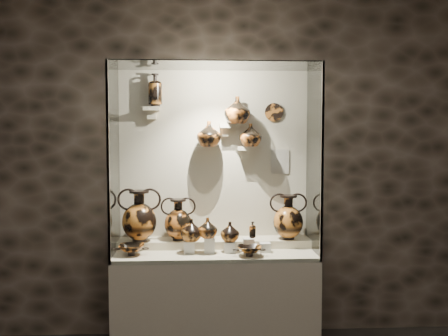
% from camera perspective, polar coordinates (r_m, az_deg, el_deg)
% --- Properties ---
extents(wall_back, '(5.00, 0.02, 3.20)m').
position_cam_1_polar(wall_back, '(4.52, -1.18, 1.01)').
color(wall_back, black).
rests_on(wall_back, ground).
extents(plinth, '(1.70, 0.60, 0.80)m').
position_cam_1_polar(plinth, '(4.43, -1.01, -14.92)').
color(plinth, '#BEB399').
rests_on(plinth, floor).
extents(front_tier, '(1.68, 0.58, 0.03)m').
position_cam_1_polar(front_tier, '(4.31, -1.02, -9.69)').
color(front_tier, beige).
rests_on(front_tier, plinth).
extents(rear_tier, '(1.70, 0.25, 0.10)m').
position_cam_1_polar(rear_tier, '(4.47, -1.10, -8.72)').
color(rear_tier, beige).
rests_on(rear_tier, plinth).
extents(back_panel, '(1.70, 0.03, 1.60)m').
position_cam_1_polar(back_panel, '(4.51, -1.17, 1.01)').
color(back_panel, '#BEB399').
rests_on(back_panel, plinth).
extents(glass_front, '(1.70, 0.01, 1.60)m').
position_cam_1_polar(glass_front, '(3.90, -0.87, 0.56)').
color(glass_front, white).
rests_on(glass_front, plinth).
extents(glass_left, '(0.01, 0.60, 1.60)m').
position_cam_1_polar(glass_left, '(4.25, -12.50, 0.74)').
color(glass_left, white).
rests_on(glass_left, plinth).
extents(glass_right, '(0.01, 0.60, 1.60)m').
position_cam_1_polar(glass_right, '(4.31, 10.28, 0.81)').
color(glass_right, white).
rests_on(glass_right, plinth).
extents(glass_top, '(1.70, 0.60, 0.01)m').
position_cam_1_polar(glass_top, '(4.23, -1.04, 11.63)').
color(glass_top, white).
rests_on(glass_top, back_panel).
extents(frame_post_left, '(0.02, 0.02, 1.60)m').
position_cam_1_polar(frame_post_left, '(3.96, -13.10, 0.51)').
color(frame_post_left, gray).
rests_on(frame_post_left, plinth).
extents(frame_post_right, '(0.02, 0.02, 1.60)m').
position_cam_1_polar(frame_post_right, '(4.03, 11.15, 0.59)').
color(frame_post_right, gray).
rests_on(frame_post_right, plinth).
extents(pedestal_a, '(0.09, 0.09, 0.10)m').
position_cam_1_polar(pedestal_a, '(4.24, -4.00, -9.01)').
color(pedestal_a, silver).
rests_on(pedestal_a, front_tier).
extents(pedestal_b, '(0.09, 0.09, 0.13)m').
position_cam_1_polar(pedestal_b, '(4.24, -1.68, -8.80)').
color(pedestal_b, silver).
rests_on(pedestal_b, front_tier).
extents(pedestal_c, '(0.09, 0.09, 0.09)m').
position_cam_1_polar(pedestal_c, '(4.25, 0.64, -9.04)').
color(pedestal_c, silver).
rests_on(pedestal_c, front_tier).
extents(pedestal_d, '(0.09, 0.09, 0.12)m').
position_cam_1_polar(pedestal_d, '(4.26, 2.81, -8.81)').
color(pedestal_d, silver).
rests_on(pedestal_d, front_tier).
extents(pedestal_e, '(0.09, 0.09, 0.08)m').
position_cam_1_polar(pedestal_e, '(4.28, 4.70, -9.03)').
color(pedestal_e, silver).
rests_on(pedestal_e, front_tier).
extents(bracket_ul, '(0.14, 0.12, 0.04)m').
position_cam_1_polar(bracket_ul, '(4.45, -8.29, 6.72)').
color(bracket_ul, '#BEB399').
rests_on(bracket_ul, back_panel).
extents(bracket_ca, '(0.14, 0.12, 0.04)m').
position_cam_1_polar(bracket_ca, '(4.43, -2.44, 2.25)').
color(bracket_ca, '#BEB399').
rests_on(bracket_ca, back_panel).
extents(bracket_cb, '(0.10, 0.12, 0.04)m').
position_cam_1_polar(bracket_cb, '(4.43, 0.15, 4.84)').
color(bracket_cb, '#BEB399').
rests_on(bracket_cb, back_panel).
extents(bracket_cc, '(0.14, 0.12, 0.04)m').
position_cam_1_polar(bracket_cc, '(4.45, 2.47, 2.25)').
color(bracket_cc, '#BEB399').
rests_on(bracket_cc, back_panel).
extents(amphora_left, '(0.45, 0.45, 0.45)m').
position_cam_1_polar(amphora_left, '(4.38, -9.65, -5.40)').
color(amphora_left, '#A25C1F').
rests_on(amphora_left, rear_tier).
extents(amphora_mid, '(0.39, 0.39, 0.36)m').
position_cam_1_polar(amphora_mid, '(4.40, -5.25, -5.87)').
color(amphora_mid, '#B96120').
rests_on(amphora_mid, rear_tier).
extents(amphora_right, '(0.35, 0.35, 0.40)m').
position_cam_1_polar(amphora_right, '(4.45, 7.35, -5.57)').
color(amphora_right, '#A25C1F').
rests_on(amphora_right, rear_tier).
extents(jug_a, '(0.20, 0.20, 0.19)m').
position_cam_1_polar(jug_a, '(4.22, -3.76, -7.09)').
color(jug_a, '#A25C1F').
rests_on(jug_a, pedestal_a).
extents(jug_b, '(0.18, 0.18, 0.17)m').
position_cam_1_polar(jug_b, '(4.20, -1.88, -6.84)').
color(jug_b, '#B96120').
rests_on(jug_b, pedestal_b).
extents(jug_c, '(0.21, 0.21, 0.17)m').
position_cam_1_polar(jug_c, '(4.24, 0.68, -7.29)').
color(jug_c, '#A25C1F').
rests_on(jug_c, pedestal_c).
extents(lekythos_small, '(0.07, 0.07, 0.16)m').
position_cam_1_polar(lekythos_small, '(4.25, 3.27, -6.94)').
color(lekythos_small, '#B96120').
rests_on(lekythos_small, pedestal_d).
extents(kylix_left, '(0.32, 0.29, 0.11)m').
position_cam_1_polar(kylix_left, '(4.23, -10.52, -9.05)').
color(kylix_left, '#B96120').
rests_on(kylix_left, front_tier).
extents(kylix_right, '(0.32, 0.29, 0.10)m').
position_cam_1_polar(kylix_right, '(4.14, 2.92, -9.32)').
color(kylix_right, '#A25C1F').
rests_on(kylix_right, front_tier).
extents(lekythos_tall, '(0.16, 0.16, 0.32)m').
position_cam_1_polar(lekythos_tall, '(4.45, -7.87, 9.05)').
color(lekythos_tall, '#A25C1F').
rests_on(lekythos_tall, bracket_ul).
extents(ovoid_vase_a, '(0.27, 0.27, 0.22)m').
position_cam_1_polar(ovoid_vase_a, '(4.37, -1.74, 3.92)').
color(ovoid_vase_a, '#B96120').
rests_on(ovoid_vase_a, bracket_ca).
extents(ovoid_vase_b, '(0.27, 0.27, 0.24)m').
position_cam_1_polar(ovoid_vase_b, '(4.38, 1.53, 6.63)').
color(ovoid_vase_b, '#B96120').
rests_on(ovoid_vase_b, bracket_cb).
extents(ovoid_vase_c, '(0.21, 0.21, 0.20)m').
position_cam_1_polar(ovoid_vase_c, '(4.41, 3.05, 3.78)').
color(ovoid_vase_c, '#B96120').
rests_on(ovoid_vase_c, bracket_cc).
extents(wall_plate, '(0.17, 0.02, 0.17)m').
position_cam_1_polar(wall_plate, '(4.53, 5.74, 6.35)').
color(wall_plate, '#A35A20').
rests_on(wall_plate, back_panel).
extents(info_placard, '(0.17, 0.01, 0.22)m').
position_cam_1_polar(info_placard, '(4.55, 6.41, 0.73)').
color(info_placard, beige).
rests_on(info_placard, back_panel).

